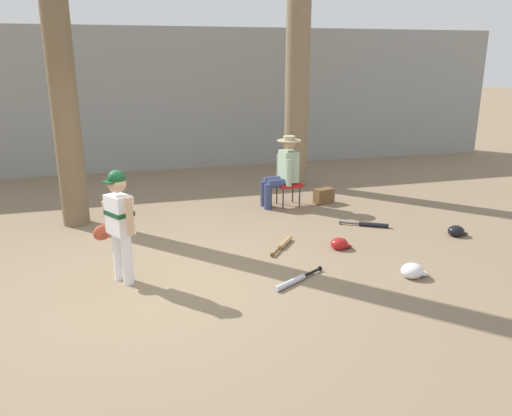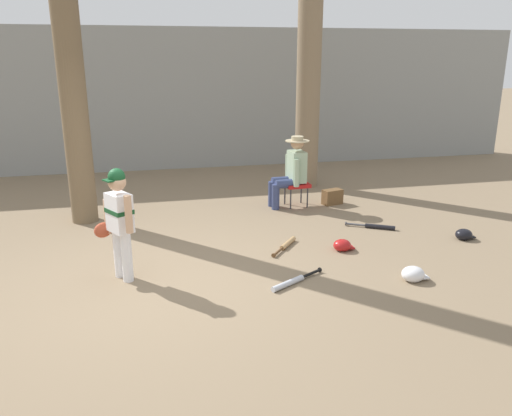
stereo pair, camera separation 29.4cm
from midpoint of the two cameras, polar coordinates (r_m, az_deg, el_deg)
name	(u,v)px [view 2 (the right image)]	position (r m, az deg, el deg)	size (l,w,h in m)	color
ground_plane	(153,287)	(5.83, -10.11, -8.71)	(60.00, 60.00, 0.00)	#7F6B51
concrete_back_wall	(140,100)	(11.64, -12.23, 11.76)	(18.00, 0.36, 3.08)	gray
tree_near_player	(66,31)	(7.96, -19.50, 18.27)	(0.53, 0.53, 6.15)	brown
tree_behind_spectator	(309,71)	(9.87, 6.83, 15.02)	(0.72, 0.72, 5.14)	#7F6B51
young_ballplayer	(118,217)	(5.85, -13.82, -1.02)	(0.50, 0.53, 1.31)	white
folding_stool	(296,185)	(8.67, 5.52, 2.56)	(0.42, 0.42, 0.41)	red
seated_spectator	(291,170)	(8.57, 4.95, 4.30)	(0.67, 0.53, 1.20)	navy
handbag_beside_stool	(332,197)	(8.91, 9.51, 1.23)	(0.34, 0.18, 0.26)	brown
bat_black_composite	(376,226)	(7.82, 14.39, -2.03)	(0.67, 0.43, 0.07)	black
bat_wood_tan	(286,245)	(6.89, 4.66, -4.12)	(0.49, 0.59, 0.07)	tan
bat_aluminum_silver	(292,282)	(5.80, 5.49, -8.27)	(0.72, 0.46, 0.07)	#B7BCC6
batting_helmet_red	(342,245)	(6.86, 10.89, -4.15)	(0.28, 0.22, 0.16)	#A81919
batting_helmet_white	(413,274)	(6.18, 18.57, -7.07)	(0.32, 0.24, 0.18)	silver
batting_helmet_black	(464,235)	(7.76, 23.34, -2.77)	(0.28, 0.22, 0.16)	black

